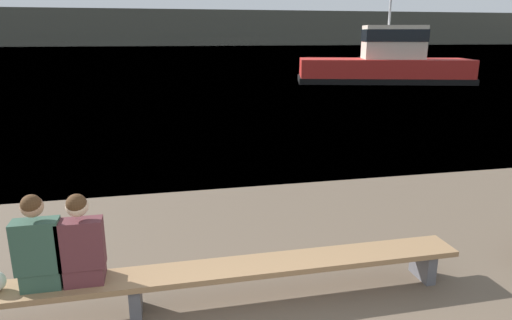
% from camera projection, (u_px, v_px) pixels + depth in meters
% --- Properties ---
extents(water_surface, '(240.00, 240.00, 0.00)m').
position_uv_depth(water_surface, '(154.00, 46.00, 121.66)').
color(water_surface, '#386084').
rests_on(water_surface, ground).
extents(far_shoreline, '(600.00, 12.00, 9.39)m').
position_uv_depth(far_shoreline, '(153.00, 28.00, 124.51)').
color(far_shoreline, '#4C4C42').
rests_on(far_shoreline, ground).
extents(bench_main, '(7.41, 0.47, 0.43)m').
position_uv_depth(bench_main, '(135.00, 283.00, 4.80)').
color(bench_main, '#8E6B47').
rests_on(bench_main, ground).
extents(person_left, '(0.44, 0.36, 1.00)m').
position_uv_depth(person_left, '(38.00, 247.00, 4.48)').
color(person_left, '#2D4C3D').
rests_on(person_left, bench_main).
extents(person_right, '(0.44, 0.36, 0.97)m').
position_uv_depth(person_right, '(82.00, 244.00, 4.57)').
color(person_right, '#56282D').
rests_on(person_right, bench_main).
extents(tugboat_red, '(10.99, 6.08, 5.77)m').
position_uv_depth(tugboat_red, '(385.00, 65.00, 28.26)').
color(tugboat_red, red).
rests_on(tugboat_red, water_surface).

